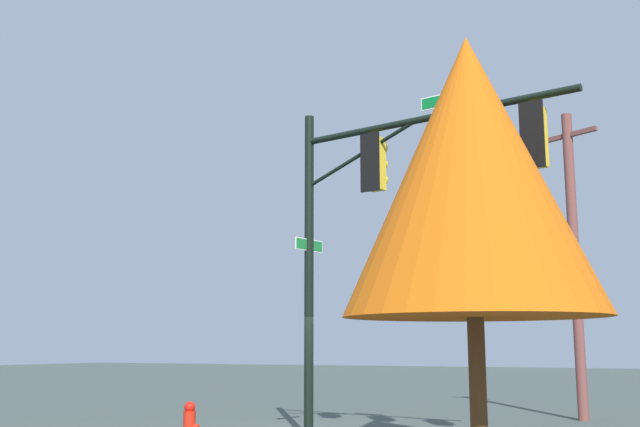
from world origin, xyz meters
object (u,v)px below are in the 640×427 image
signal_pole_assembly (402,189)px  tree_near (470,173)px  fire_hydrant (189,424)px  utility_pole (574,257)px

signal_pole_assembly → tree_near: size_ratio=0.99×
signal_pole_assembly → fire_hydrant: (-3.85, -1.63, -4.58)m
utility_pole → tree_near: (-0.24, -9.32, 0.41)m
signal_pole_assembly → tree_near: (2.00, -2.25, -0.34)m
signal_pole_assembly → utility_pole: (2.24, 7.07, -0.75)m
signal_pole_assembly → fire_hydrant: size_ratio=8.34×
utility_pole → fire_hydrant: 11.29m
fire_hydrant → tree_near: (5.85, -0.61, 4.24)m
signal_pole_assembly → fire_hydrant: bearing=-157.0°
fire_hydrant → tree_near: size_ratio=0.12×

